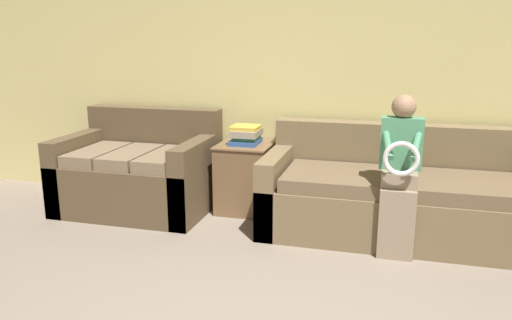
{
  "coord_description": "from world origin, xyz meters",
  "views": [
    {
      "loc": [
        0.59,
        -1.7,
        1.59
      ],
      "look_at": [
        -0.35,
        1.74,
        0.71
      ],
      "focal_mm": 35.0,
      "sensor_mm": 36.0,
      "label": 1
    }
  ],
  "objects_px": {
    "couch_side": "(140,174)",
    "book_stack": "(246,135)",
    "couch_main": "(397,197)",
    "side_shelf": "(245,176)",
    "child_left_seated": "(400,168)"
  },
  "relations": [
    {
      "from": "couch_side",
      "to": "book_stack",
      "type": "bearing_deg",
      "value": 11.42
    },
    {
      "from": "side_shelf",
      "to": "couch_main",
      "type": "bearing_deg",
      "value": -8.73
    },
    {
      "from": "couch_main",
      "to": "side_shelf",
      "type": "relative_size",
      "value": 3.41
    },
    {
      "from": "couch_side",
      "to": "book_stack",
      "type": "distance_m",
      "value": 1.09
    },
    {
      "from": "side_shelf",
      "to": "couch_side",
      "type": "bearing_deg",
      "value": -168.64
    },
    {
      "from": "couch_main",
      "to": "book_stack",
      "type": "relative_size",
      "value": 7.01
    },
    {
      "from": "child_left_seated",
      "to": "side_shelf",
      "type": "distance_m",
      "value": 1.54
    },
    {
      "from": "couch_side",
      "to": "book_stack",
      "type": "xyz_separation_m",
      "value": [
        1.0,
        0.2,
        0.39
      ]
    },
    {
      "from": "couch_side",
      "to": "book_stack",
      "type": "height_order",
      "value": "couch_side"
    },
    {
      "from": "couch_side",
      "to": "book_stack",
      "type": "relative_size",
      "value": 4.39
    },
    {
      "from": "couch_main",
      "to": "book_stack",
      "type": "distance_m",
      "value": 1.44
    },
    {
      "from": "couch_main",
      "to": "couch_side",
      "type": "relative_size",
      "value": 1.6
    },
    {
      "from": "child_left_seated",
      "to": "book_stack",
      "type": "bearing_deg",
      "value": 155.49
    },
    {
      "from": "child_left_seated",
      "to": "couch_side",
      "type": "bearing_deg",
      "value": 169.91
    },
    {
      "from": "child_left_seated",
      "to": "book_stack",
      "type": "xyz_separation_m",
      "value": [
        -1.36,
        0.62,
        0.07
      ]
    }
  ]
}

